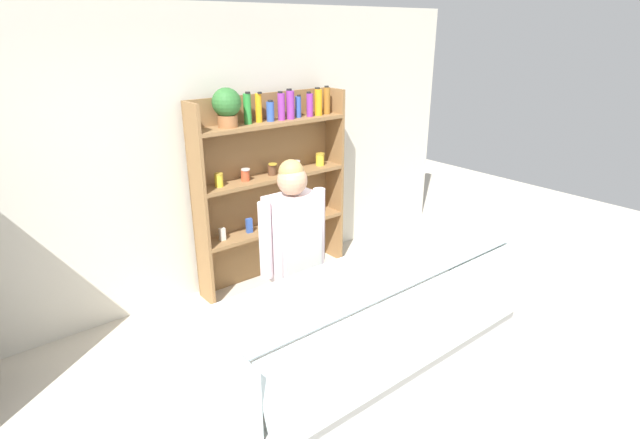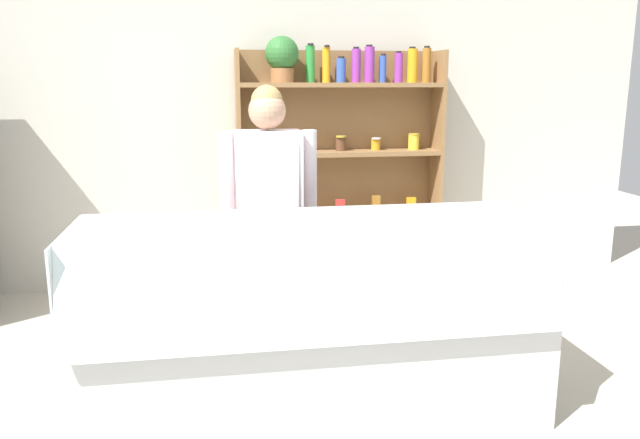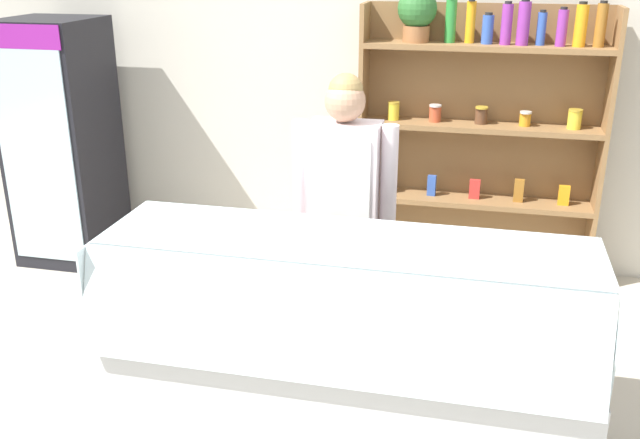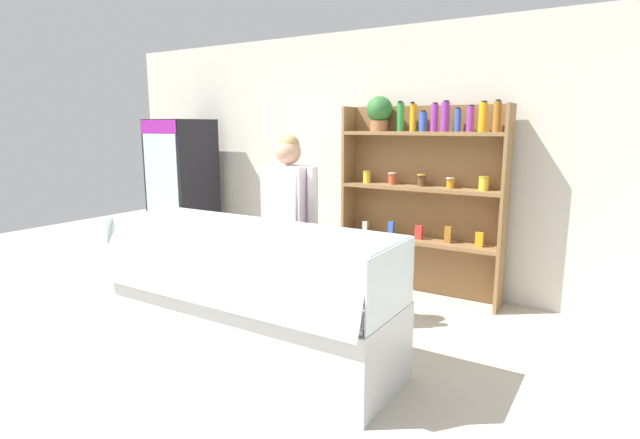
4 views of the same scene
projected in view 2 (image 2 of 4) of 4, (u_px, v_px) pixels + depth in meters
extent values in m
plane|color=beige|center=(270.00, 422.00, 3.10)|extent=(12.00, 12.00, 0.00)
cube|color=beige|center=(242.00, 121.00, 5.05)|extent=(6.80, 0.10, 2.70)
cube|color=olive|center=(337.00, 170.00, 5.14)|extent=(1.64, 0.02, 1.90)
cube|color=olive|center=(240.00, 174.00, 4.88)|extent=(0.03, 0.28, 1.90)
cube|color=olive|center=(436.00, 170.00, 5.14)|extent=(0.03, 0.28, 1.90)
cube|color=olive|center=(340.00, 218.00, 5.09)|extent=(1.58, 0.28, 0.04)
cube|color=olive|center=(341.00, 153.00, 4.97)|extent=(1.58, 0.28, 0.04)
cube|color=olive|center=(341.00, 85.00, 4.86)|extent=(1.58, 0.28, 0.04)
cylinder|color=#996038|center=(282.00, 75.00, 4.77)|extent=(0.18, 0.18, 0.11)
sphere|color=#2E692D|center=(282.00, 53.00, 4.73)|extent=(0.26, 0.26, 0.26)
cylinder|color=#2D8C38|center=(310.00, 64.00, 4.81)|extent=(0.07, 0.07, 0.28)
cylinder|color=black|center=(311.00, 44.00, 4.76)|extent=(0.05, 0.05, 0.02)
cylinder|color=orange|center=(326.00, 65.00, 4.84)|extent=(0.06, 0.06, 0.27)
cylinder|color=black|center=(327.00, 46.00, 4.78)|extent=(0.04, 0.04, 0.02)
cylinder|color=#3356B2|center=(341.00, 71.00, 4.84)|extent=(0.07, 0.07, 0.18)
cylinder|color=black|center=(341.00, 57.00, 4.81)|extent=(0.05, 0.05, 0.02)
cylinder|color=purple|center=(356.00, 66.00, 4.83)|extent=(0.07, 0.07, 0.25)
cylinder|color=black|center=(356.00, 48.00, 4.82)|extent=(0.05, 0.05, 0.02)
cylinder|color=purple|center=(369.00, 65.00, 4.85)|extent=(0.08, 0.08, 0.27)
cylinder|color=black|center=(369.00, 46.00, 4.83)|extent=(0.05, 0.05, 0.02)
cylinder|color=#3356B2|center=(383.00, 69.00, 4.90)|extent=(0.06, 0.06, 0.21)
cylinder|color=black|center=(383.00, 55.00, 4.86)|extent=(0.04, 0.04, 0.02)
cylinder|color=purple|center=(399.00, 68.00, 4.89)|extent=(0.07, 0.07, 0.22)
cylinder|color=black|center=(399.00, 52.00, 4.88)|extent=(0.04, 0.04, 0.02)
cylinder|color=orange|center=(412.00, 66.00, 4.90)|extent=(0.08, 0.08, 0.26)
cylinder|color=black|center=(412.00, 48.00, 4.89)|extent=(0.05, 0.05, 0.02)
cylinder|color=#9E6623|center=(426.00, 65.00, 4.93)|extent=(0.07, 0.07, 0.27)
cylinder|color=black|center=(427.00, 47.00, 4.91)|extent=(0.04, 0.04, 0.02)
cylinder|color=yellow|center=(266.00, 145.00, 4.86)|extent=(0.08, 0.08, 0.11)
cylinder|color=gold|center=(266.00, 137.00, 4.85)|extent=(0.08, 0.08, 0.01)
cylinder|color=#BF4C2D|center=(302.00, 145.00, 4.92)|extent=(0.08, 0.08, 0.11)
cylinder|color=silver|center=(303.00, 137.00, 4.90)|extent=(0.08, 0.08, 0.01)
cylinder|color=brown|center=(341.00, 144.00, 4.98)|extent=(0.08, 0.08, 0.11)
cylinder|color=gold|center=(341.00, 136.00, 4.95)|extent=(0.08, 0.08, 0.01)
cylinder|color=orange|center=(376.00, 144.00, 5.02)|extent=(0.08, 0.08, 0.09)
cylinder|color=silver|center=(376.00, 138.00, 5.00)|extent=(0.08, 0.08, 0.01)
cylinder|color=yellow|center=(414.00, 142.00, 5.06)|extent=(0.09, 0.09, 0.12)
cylinder|color=gold|center=(414.00, 134.00, 5.04)|extent=(0.09, 0.09, 0.01)
cube|color=silver|center=(267.00, 211.00, 4.97)|extent=(0.06, 0.04, 0.12)
cube|color=#3356B2|center=(304.00, 209.00, 5.02)|extent=(0.06, 0.04, 0.15)
cube|color=red|center=(340.00, 208.00, 5.07)|extent=(0.07, 0.04, 0.14)
cube|color=#9E6623|center=(376.00, 205.00, 5.11)|extent=(0.07, 0.04, 0.16)
cube|color=orange|center=(411.00, 206.00, 5.17)|extent=(0.07, 0.04, 0.14)
cube|color=silver|center=(312.00, 362.00, 3.14)|extent=(2.27, 0.73, 0.55)
cube|color=white|center=(312.00, 307.00, 3.08)|extent=(2.21, 0.67, 0.03)
cube|color=silver|center=(324.00, 289.00, 2.70)|extent=(2.23, 0.16, 0.47)
cube|color=silver|center=(310.00, 220.00, 3.04)|extent=(2.23, 0.57, 0.01)
cube|color=silver|center=(70.00, 278.00, 2.86)|extent=(0.01, 0.69, 0.45)
cube|color=silver|center=(527.00, 256.00, 3.22)|extent=(0.01, 0.69, 0.45)
cube|color=tan|center=(126.00, 303.00, 3.01)|extent=(0.16, 0.11, 0.05)
cube|color=white|center=(120.00, 320.00, 2.80)|extent=(0.05, 0.03, 0.02)
cube|color=beige|center=(202.00, 299.00, 3.07)|extent=(0.16, 0.14, 0.05)
cube|color=white|center=(201.00, 315.00, 2.86)|extent=(0.05, 0.03, 0.02)
cube|color=tan|center=(274.00, 295.00, 3.13)|extent=(0.16, 0.12, 0.05)
cube|color=white|center=(278.00, 310.00, 2.92)|extent=(0.05, 0.03, 0.02)
cube|color=tan|center=(344.00, 292.00, 3.19)|extent=(0.17, 0.15, 0.04)
cube|color=white|center=(353.00, 306.00, 2.97)|extent=(0.05, 0.03, 0.02)
cube|color=beige|center=(411.00, 287.00, 3.24)|extent=(0.16, 0.12, 0.06)
cube|color=white|center=(425.00, 302.00, 3.03)|extent=(0.05, 0.03, 0.02)
cube|color=beige|center=(476.00, 283.00, 3.30)|extent=(0.17, 0.14, 0.06)
cube|color=white|center=(494.00, 298.00, 3.09)|extent=(0.05, 0.03, 0.02)
cylinder|color=tan|center=(106.00, 309.00, 2.80)|extent=(0.19, 0.15, 0.14)
cylinder|color=tan|center=(156.00, 306.00, 2.84)|extent=(0.17, 0.15, 0.15)
cylinder|color=white|center=(428.00, 283.00, 3.06)|extent=(0.07, 0.07, 0.21)
cylinder|color=white|center=(448.00, 283.00, 3.08)|extent=(0.07, 0.07, 0.20)
cylinder|color=#2D2D38|center=(257.00, 298.00, 3.78)|extent=(0.13, 0.13, 0.76)
cylinder|color=#2D2D38|center=(284.00, 296.00, 3.80)|extent=(0.13, 0.13, 0.76)
cube|color=silver|center=(269.00, 184.00, 3.64)|extent=(0.38, 0.24, 0.63)
cube|color=white|center=(271.00, 245.00, 3.59)|extent=(0.32, 0.01, 1.17)
cylinder|color=silver|center=(227.00, 180.00, 3.60)|extent=(0.09, 0.09, 0.56)
cylinder|color=silver|center=(309.00, 178.00, 3.67)|extent=(0.09, 0.09, 0.56)
sphere|color=tan|center=(267.00, 111.00, 3.55)|extent=(0.21, 0.21, 0.21)
sphere|color=#997A47|center=(267.00, 101.00, 3.55)|extent=(0.18, 0.18, 0.18)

